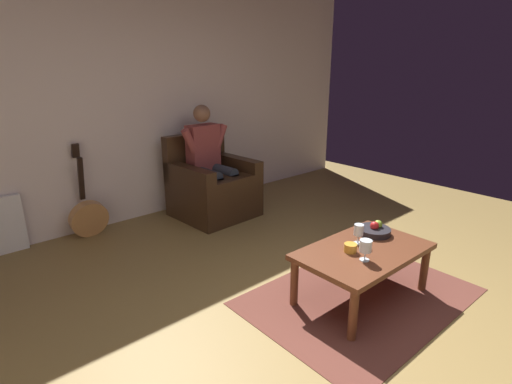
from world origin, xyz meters
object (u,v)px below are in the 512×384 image
armchair (212,188)px  wine_glass_near (366,247)px  person_seated (210,158)px  wine_glass_far (359,231)px  candle_jar (350,248)px  coffee_table (363,255)px  guitar (88,216)px  fruit_bowl (374,230)px

armchair → wine_glass_near: armchair is taller
person_seated → wine_glass_far: (0.16, 2.16, -0.18)m
person_seated → candle_jar: (0.32, 2.20, -0.25)m
coffee_table → guitar: (1.13, -2.56, -0.13)m
armchair → candle_jar: armchair is taller
person_seated → wine_glass_far: 2.17m
wine_glass_near → candle_jar: wine_glass_near is taller
wine_glass_far → candle_jar: (0.16, 0.05, -0.07)m
guitar → candle_jar: 2.72m
armchair → guitar: guitar is taller
person_seated → candle_jar: size_ratio=13.58×
coffee_table → candle_jar: candle_jar is taller
person_seated → wine_glass_near: (0.35, 2.35, -0.18)m
guitar → wine_glass_near: bearing=110.1°
guitar → candle_jar: guitar is taller
wine_glass_far → fruit_bowl: 0.26m
wine_glass_near → fruit_bowl: wine_glass_near is taller
coffee_table → wine_glass_near: (0.15, 0.11, 0.16)m
armchair → guitar: 1.38m
armchair → person_seated: person_seated is taller
candle_jar → coffee_table: bearing=161.5°
guitar → wine_glass_far: bearing=115.4°
candle_jar → wine_glass_far: bearing=-164.0°
candle_jar → wine_glass_near: bearing=76.6°
coffee_table → fruit_bowl: fruit_bowl is taller
armchair → coffee_table: (0.20, 2.22, 0.02)m
coffee_table → wine_glass_near: size_ratio=6.75×
armchair → wine_glass_far: 2.15m
coffee_table → candle_jar: size_ratio=10.95×
guitar → wine_glass_far: guitar is taller
armchair → guitar: (1.33, -0.34, -0.11)m
guitar → wine_glass_near: 2.85m
fruit_bowl → wine_glass_far: bearing=3.9°
wine_glass_near → wine_glass_far: size_ratio=0.98×
guitar → wine_glass_near: size_ratio=6.32×
armchair → fruit_bowl: 2.12m
person_seated → armchair: bearing=90.0°
guitar → fruit_bowl: (-1.43, 2.46, 0.22)m
person_seated → wine_glass_far: size_ratio=8.20×
wine_glass_far → fruit_bowl: bearing=-176.1°
wine_glass_near → person_seated: bearing=-98.6°
coffee_table → wine_glass_far: (-0.05, -0.09, 0.16)m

